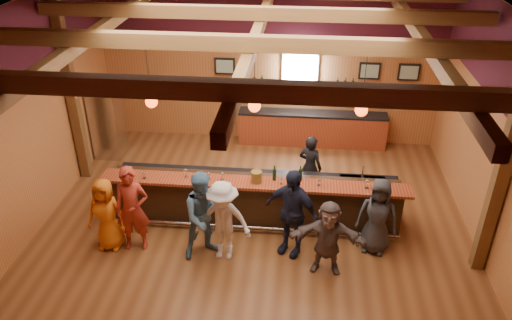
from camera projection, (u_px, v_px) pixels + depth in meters
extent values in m
plane|color=brown|center=(255.00, 221.00, 10.78)|extent=(9.00, 9.00, 0.00)
cube|color=#9A572A|center=(270.00, 61.00, 13.13)|extent=(9.00, 0.04, 4.50)
cube|color=#9A572A|center=(222.00, 267.00, 6.20)|extent=(9.00, 0.04, 4.50)
cube|color=#9A572A|center=(33.00, 118.00, 10.05)|extent=(0.04, 8.00, 4.50)
cube|color=#9A572A|center=(495.00, 138.00, 9.28)|extent=(0.04, 8.00, 4.50)
cube|color=brown|center=(254.00, 9.00, 8.55)|extent=(9.00, 8.00, 0.04)
cube|color=#3D101B|center=(271.00, 7.00, 12.42)|extent=(9.00, 0.01, 1.70)
cube|color=#3D101B|center=(17.00, 50.00, 9.36)|extent=(0.01, 8.00, 1.70)
cube|color=#503216|center=(71.00, 90.00, 11.34)|extent=(0.22, 0.22, 4.50)
cube|color=#503216|center=(504.00, 164.00, 8.42)|extent=(0.22, 0.22, 4.50)
cube|color=#503216|center=(229.00, 90.00, 6.11)|extent=(8.80, 0.20, 0.25)
cube|color=#503216|center=(248.00, 43.00, 7.84)|extent=(8.80, 0.20, 0.25)
cube|color=#503216|center=(260.00, 13.00, 9.57)|extent=(8.80, 0.20, 0.25)
cube|color=#503216|center=(91.00, 36.00, 9.08)|extent=(0.18, 7.80, 0.22)
cube|color=#503216|center=(254.00, 41.00, 8.83)|extent=(0.18, 7.80, 0.22)
cube|color=#503216|center=(428.00, 46.00, 8.57)|extent=(0.18, 7.80, 0.22)
cube|color=black|center=(255.00, 201.00, 10.52)|extent=(6.00, 0.60, 1.05)
cube|color=maroon|center=(254.00, 183.00, 10.09)|extent=(6.30, 0.50, 0.06)
cube|color=black|center=(256.00, 175.00, 10.65)|extent=(6.00, 0.48, 0.05)
cube|color=black|center=(256.00, 194.00, 10.88)|extent=(6.00, 0.48, 0.90)
cube|color=silver|center=(351.00, 182.00, 10.50)|extent=(0.45, 0.40, 0.14)
cube|color=silver|center=(375.00, 183.00, 10.45)|extent=(0.45, 0.40, 0.14)
cylinder|color=silver|center=(253.00, 227.00, 10.34)|extent=(6.00, 0.06, 0.06)
cube|color=maroon|center=(312.00, 129.00, 13.67)|extent=(4.00, 0.50, 0.90)
cube|color=black|center=(313.00, 114.00, 13.43)|extent=(4.00, 0.52, 0.05)
cube|color=silver|center=(300.00, 70.00, 13.11)|extent=(0.95, 0.08, 0.95)
cube|color=white|center=(300.00, 71.00, 13.07)|extent=(0.78, 0.01, 0.78)
cube|color=black|center=(225.00, 66.00, 13.25)|extent=(0.55, 0.04, 0.45)
cube|color=silver|center=(225.00, 66.00, 13.23)|extent=(0.45, 0.01, 0.35)
cube|color=black|center=(370.00, 71.00, 12.92)|extent=(0.55, 0.04, 0.45)
cube|color=silver|center=(370.00, 71.00, 12.90)|extent=(0.45, 0.01, 0.35)
cube|color=black|center=(409.00, 72.00, 12.84)|extent=(0.55, 0.04, 0.45)
cube|color=silver|center=(409.00, 73.00, 12.82)|extent=(0.45, 0.01, 0.35)
cube|color=maroon|center=(254.00, 88.00, 13.40)|extent=(0.60, 0.18, 0.04)
cylinder|color=black|center=(247.00, 82.00, 13.35)|extent=(0.07, 0.07, 0.26)
cylinder|color=black|center=(254.00, 82.00, 13.33)|extent=(0.07, 0.07, 0.26)
cylinder|color=black|center=(262.00, 82.00, 13.31)|extent=(0.07, 0.07, 0.26)
cube|color=maroon|center=(344.00, 91.00, 13.20)|extent=(0.60, 0.18, 0.04)
cylinder|color=black|center=(337.00, 85.00, 13.14)|extent=(0.07, 0.07, 0.26)
cylinder|color=black|center=(345.00, 85.00, 13.12)|extent=(0.07, 0.07, 0.26)
cylinder|color=black|center=(353.00, 86.00, 13.10)|extent=(0.07, 0.07, 0.26)
cylinder|color=black|center=(148.00, 71.00, 9.31)|extent=(0.01, 0.01, 1.25)
sphere|color=#FF3E0C|center=(151.00, 102.00, 9.62)|extent=(0.24, 0.24, 0.24)
cylinder|color=black|center=(254.00, 74.00, 9.13)|extent=(0.01, 0.01, 1.25)
sphere|color=#FF3E0C|center=(254.00, 106.00, 9.44)|extent=(0.24, 0.24, 0.24)
cylinder|color=black|center=(365.00, 78.00, 8.96)|extent=(0.01, 0.01, 1.25)
sphere|color=#FF3E0C|center=(361.00, 110.00, 9.27)|extent=(0.24, 0.24, 0.24)
cube|color=silver|center=(108.00, 124.00, 12.94)|extent=(0.70, 0.70, 1.80)
imported|color=#C96212|center=(107.00, 214.00, 9.68)|extent=(0.77, 0.52, 1.54)
imported|color=maroon|center=(132.00, 209.00, 9.60)|extent=(0.71, 0.52, 1.81)
imported|color=teal|center=(205.00, 215.00, 9.42)|extent=(1.11, 1.03, 1.82)
imported|color=silver|center=(223.00, 221.00, 9.37)|extent=(1.14, 0.72, 1.68)
imported|color=#191E33|center=(291.00, 212.00, 9.46)|extent=(1.18, 0.88, 1.86)
imported|color=#5F4F4C|center=(328.00, 237.00, 9.09)|extent=(1.42, 0.54, 1.51)
imported|color=#2A2B2D|center=(378.00, 216.00, 9.57)|extent=(0.88, 0.68, 1.60)
imported|color=black|center=(310.00, 167.00, 11.29)|extent=(0.66, 0.56, 1.53)
cylinder|color=brown|center=(256.00, 177.00, 10.02)|extent=(0.22, 0.22, 0.24)
cylinder|color=black|center=(274.00, 175.00, 10.08)|extent=(0.07, 0.07, 0.25)
cylinder|color=black|center=(274.00, 168.00, 10.00)|extent=(0.02, 0.02, 0.09)
cylinder|color=black|center=(300.00, 175.00, 10.07)|extent=(0.07, 0.07, 0.25)
cylinder|color=black|center=(301.00, 168.00, 9.99)|extent=(0.02, 0.02, 0.09)
cylinder|color=silver|center=(126.00, 176.00, 10.25)|extent=(0.07, 0.07, 0.01)
cylinder|color=silver|center=(126.00, 174.00, 10.22)|extent=(0.01, 0.01, 0.11)
sphere|color=silver|center=(125.00, 170.00, 10.18)|extent=(0.08, 0.08, 0.08)
cylinder|color=silver|center=(144.00, 178.00, 10.19)|extent=(0.07, 0.07, 0.01)
cylinder|color=silver|center=(144.00, 176.00, 10.16)|extent=(0.01, 0.01, 0.10)
sphere|color=silver|center=(144.00, 173.00, 10.13)|extent=(0.08, 0.08, 0.08)
cylinder|color=silver|center=(186.00, 177.00, 10.24)|extent=(0.07, 0.07, 0.01)
cylinder|color=silver|center=(186.00, 174.00, 10.22)|extent=(0.01, 0.01, 0.11)
sphere|color=silver|center=(186.00, 171.00, 10.17)|extent=(0.09, 0.09, 0.09)
cylinder|color=silver|center=(209.00, 179.00, 10.17)|extent=(0.06, 0.06, 0.01)
cylinder|color=silver|center=(209.00, 177.00, 10.15)|extent=(0.01, 0.01, 0.09)
sphere|color=silver|center=(209.00, 174.00, 10.11)|extent=(0.07, 0.07, 0.07)
cylinder|color=silver|center=(222.00, 180.00, 10.13)|extent=(0.07, 0.07, 0.01)
cylinder|color=silver|center=(222.00, 178.00, 10.11)|extent=(0.01, 0.01, 0.10)
sphere|color=silver|center=(222.00, 174.00, 10.07)|extent=(0.08, 0.08, 0.08)
cylinder|color=silver|center=(281.00, 184.00, 10.00)|extent=(0.06, 0.06, 0.01)
cylinder|color=silver|center=(281.00, 182.00, 9.98)|extent=(0.01, 0.01, 0.09)
sphere|color=silver|center=(281.00, 179.00, 9.94)|extent=(0.07, 0.07, 0.07)
cylinder|color=silver|center=(319.00, 185.00, 9.96)|extent=(0.06, 0.06, 0.01)
cylinder|color=silver|center=(319.00, 183.00, 9.93)|extent=(0.01, 0.01, 0.09)
sphere|color=silver|center=(319.00, 180.00, 9.90)|extent=(0.07, 0.07, 0.07)
cylinder|color=silver|center=(366.00, 188.00, 9.87)|extent=(0.08, 0.08, 0.01)
cylinder|color=silver|center=(367.00, 185.00, 9.84)|extent=(0.01, 0.01, 0.11)
sphere|color=silver|center=(367.00, 182.00, 9.80)|extent=(0.09, 0.09, 0.09)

